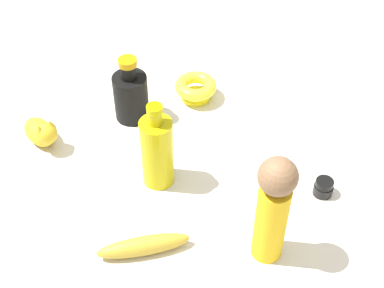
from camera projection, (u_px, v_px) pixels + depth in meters
ground at (192, 171)px, 1.26m from camera, size 2.00×2.00×0.00m
banana at (144, 246)px, 1.09m from camera, size 0.19×0.08×0.04m
bottle_tall at (157, 151)px, 1.18m from camera, size 0.07×0.07×0.21m
bottle_short at (131, 95)px, 1.35m from camera, size 0.08×0.08×0.17m
bowl at (196, 88)px, 1.42m from camera, size 0.11×0.11×0.05m
person_figure_adult at (273, 207)px, 1.01m from camera, size 0.07×0.07×0.26m
nail_polish_jar at (324, 187)px, 1.20m from camera, size 0.04×0.04×0.04m
cat_figurine at (41, 132)px, 1.30m from camera, size 0.08×0.13×0.09m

